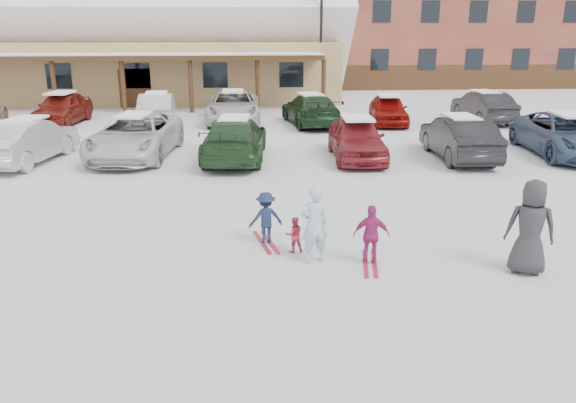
{
  "coord_description": "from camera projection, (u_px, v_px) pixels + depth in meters",
  "views": [
    {
      "loc": [
        -0.47,
        -10.19,
        4.52
      ],
      "look_at": [
        0.3,
        1.0,
        1.0
      ],
      "focal_mm": 35.0,
      "sensor_mm": 36.0,
      "label": 1
    }
  ],
  "objects": [
    {
      "name": "ground",
      "position": [
        276.0,
        265.0,
        11.08
      ],
      "size": [
        160.0,
        160.0,
        0.0
      ],
      "primitive_type": "plane",
      "color": "white",
      "rests_on": "ground"
    },
    {
      "name": "day_lodge",
      "position": [
        115.0,
        35.0,
        35.93
      ],
      "size": [
        29.12,
        12.5,
        10.38
      ],
      "color": "tan",
      "rests_on": "ground"
    },
    {
      "name": "lamp_post",
      "position": [
        321.0,
        38.0,
        32.21
      ],
      "size": [
        0.5,
        0.25,
        6.87
      ],
      "color": "black",
      "rests_on": "ground"
    },
    {
      "name": "conifer_3",
      "position": [
        318.0,
        19.0,
        51.83
      ],
      "size": [
        3.96,
        3.96,
        9.18
      ],
      "color": "black",
      "rests_on": "ground"
    },
    {
      "name": "adult_skier",
      "position": [
        314.0,
        225.0,
        11.01
      ],
      "size": [
        0.66,
        0.54,
        1.58
      ],
      "primitive_type": "imported",
      "rotation": [
        0.0,
        0.0,
        3.45
      ],
      "color": "#A2CADF",
      "rests_on": "ground"
    },
    {
      "name": "toddler_red",
      "position": [
        294.0,
        235.0,
        11.62
      ],
      "size": [
        0.41,
        0.34,
        0.77
      ],
      "primitive_type": "imported",
      "rotation": [
        0.0,
        0.0,
        3.28
      ],
      "color": "#C02F45",
      "rests_on": "ground"
    },
    {
      "name": "child_navy",
      "position": [
        266.0,
        218.0,
        12.06
      ],
      "size": [
        0.81,
        0.57,
        1.14
      ],
      "primitive_type": "imported",
      "rotation": [
        0.0,
        0.0,
        3.36
      ],
      "color": "#17223C",
      "rests_on": "ground"
    },
    {
      "name": "skis_child_navy",
      "position": [
        266.0,
        242.0,
        12.22
      ],
      "size": [
        0.5,
        1.41,
        0.03
      ],
      "primitive_type": "cube",
      "rotation": [
        0.0,
        0.0,
        3.36
      ],
      "color": "#A61733",
      "rests_on": "ground"
    },
    {
      "name": "child_magenta",
      "position": [
        372.0,
        235.0,
        10.97
      ],
      "size": [
        0.75,
        0.41,
        1.22
      ],
      "primitive_type": "imported",
      "rotation": [
        0.0,
        0.0,
        2.97
      ],
      "color": "#A12366",
      "rests_on": "ground"
    },
    {
      "name": "skis_child_magenta",
      "position": [
        370.0,
        263.0,
        11.15
      ],
      "size": [
        0.43,
        1.41,
        0.03
      ],
      "primitive_type": "cube",
      "rotation": [
        0.0,
        0.0,
        2.97
      ],
      "color": "#A61733",
      "rests_on": "ground"
    },
    {
      "name": "bystander_dark",
      "position": [
        531.0,
        227.0,
        10.49
      ],
      "size": [
        1.04,
        0.86,
        1.83
      ],
      "primitive_type": "imported",
      "rotation": [
        0.0,
        0.0,
        2.78
      ],
      "color": "#2A2A2D",
      "rests_on": "ground"
    },
    {
      "name": "parked_car_1",
      "position": [
        27.0,
        141.0,
        19.19
      ],
      "size": [
        2.34,
        4.79,
        1.51
      ],
      "primitive_type": "imported",
      "rotation": [
        0.0,
        0.0,
        2.98
      ],
      "color": "#A9A8AD",
      "rests_on": "ground"
    },
    {
      "name": "parked_car_2",
      "position": [
        135.0,
        136.0,
        20.0
      ],
      "size": [
        3.03,
        5.73,
        1.53
      ],
      "primitive_type": "imported",
      "rotation": [
        0.0,
        0.0,
        -0.09
      ],
      "color": "silver",
      "rests_on": "ground"
    },
    {
      "name": "parked_car_3",
      "position": [
        235.0,
        139.0,
        19.6
      ],
      "size": [
        2.42,
        5.24,
        1.48
      ],
      "primitive_type": "imported",
      "rotation": [
        0.0,
        0.0,
        3.07
      ],
      "color": "#214021",
      "rests_on": "ground"
    },
    {
      "name": "parked_car_4",
      "position": [
        357.0,
        139.0,
        19.7
      ],
      "size": [
        1.88,
        4.39,
        1.48
      ],
      "primitive_type": "imported",
      "rotation": [
        0.0,
        0.0,
        -0.03
      ],
      "color": "maroon",
      "rests_on": "ground"
    },
    {
      "name": "parked_car_5",
      "position": [
        459.0,
        138.0,
        19.75
      ],
      "size": [
        1.71,
        4.62,
        1.51
      ],
      "primitive_type": "imported",
      "rotation": [
        0.0,
        0.0,
        3.12
      ],
      "color": "black",
      "rests_on": "ground"
    },
    {
      "name": "parked_car_6",
      "position": [
        567.0,
        135.0,
        20.26
      ],
      "size": [
        2.96,
        5.6,
        1.5
      ],
      "primitive_type": "imported",
      "rotation": [
        0.0,
        0.0,
        -0.09
      ],
      "color": "#3A4D69",
      "rests_on": "ground"
    },
    {
      "name": "parked_car_8",
      "position": [
        62.0,
        108.0,
        26.81
      ],
      "size": [
        2.12,
        4.54,
        1.5
      ],
      "primitive_type": "imported",
      "rotation": [
        0.0,
        0.0,
        -0.08
      ],
      "color": "maroon",
      "rests_on": "ground"
    },
    {
      "name": "parked_car_9",
      "position": [
        157.0,
        108.0,
        27.07
      ],
      "size": [
        1.92,
        4.54,
        1.46
      ],
      "primitive_type": "imported",
      "rotation": [
        0.0,
        0.0,
        3.23
      ],
      "color": "#B8B8BD",
      "rests_on": "ground"
    },
    {
      "name": "parked_car_10",
      "position": [
        233.0,
        107.0,
        27.37
      ],
      "size": [
        2.55,
        5.48,
        1.52
      ],
      "primitive_type": "imported",
      "rotation": [
        0.0,
        0.0,
        0.01
      ],
      "color": "silver",
      "rests_on": "ground"
    },
    {
      "name": "parked_car_11",
      "position": [
        311.0,
        110.0,
        26.58
      ],
      "size": [
        2.71,
        5.26,
        1.46
      ],
      "primitive_type": "imported",
      "rotation": [
        0.0,
        0.0,
        3.28
      ],
      "color": "#193219",
      "rests_on": "ground"
    },
    {
      "name": "parked_car_12",
      "position": [
        388.0,
        110.0,
        26.82
      ],
      "size": [
        2.08,
        4.23,
        1.39
      ],
      "primitive_type": "imported",
      "rotation": [
        0.0,
        0.0,
        -0.11
      ],
      "color": "maroon",
      "rests_on": "ground"
    },
    {
      "name": "parked_car_13",
      "position": [
        483.0,
        107.0,
        27.47
      ],
      "size": [
        1.76,
        4.55,
        1.48
      ],
      "primitive_type": "imported",
      "rotation": [
        0.0,
        0.0,
        3.18
      ],
      "color": "black",
      "rests_on": "ground"
    }
  ]
}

